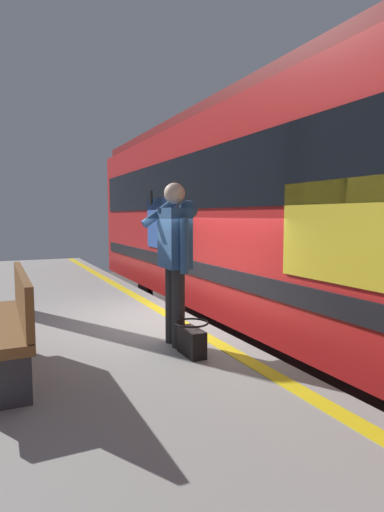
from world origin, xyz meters
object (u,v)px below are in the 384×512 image
Objects in this scene: passenger at (175,250)px; bench at (8,319)px; train_carriage at (303,209)px; handbag at (192,339)px.

passenger is 1.74m from bench.
train_carriage reaches higher than handbag.
handbag is at bearing -97.59° from bench.
train_carriage is 34.69× the size of handbag.
train_carriage reaches higher than passenger.
passenger is 1.00× the size of bench.
handbag is 0.22× the size of bench.
train_carriage is 3.49m from handbag.
bench is (0.22, 1.66, 0.34)m from handbag.
handbag is at bearing -179.20° from passenger.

